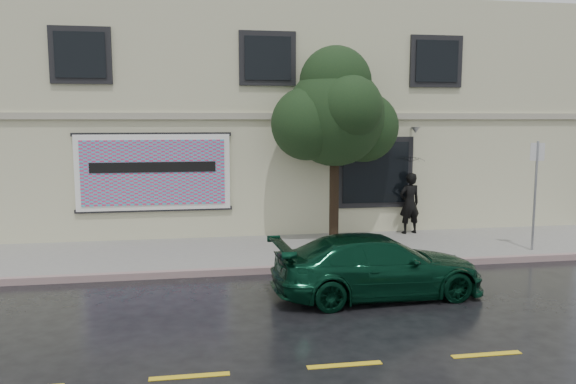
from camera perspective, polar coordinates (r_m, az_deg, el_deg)
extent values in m
plane|color=black|center=(11.67, 1.20, -10.11)|extent=(90.00, 90.00, 0.00)
cube|color=gray|center=(14.75, -1.14, -6.08)|extent=(20.00, 3.50, 0.15)
cube|color=gray|center=(13.07, -0.02, -7.84)|extent=(20.00, 0.18, 0.16)
cube|color=gold|center=(8.48, 5.77, -17.07)|extent=(19.00, 0.12, 0.01)
cube|color=#BEBC99|center=(20.05, -3.57, 7.36)|extent=(20.00, 8.00, 7.00)
cube|color=#9E9984|center=(16.03, -2.07, 7.72)|extent=(20.00, 0.12, 0.18)
cube|color=black|center=(16.82, 8.84, 1.99)|extent=(2.30, 0.10, 2.10)
cube|color=black|center=(16.76, 8.90, 1.97)|extent=(2.00, 0.05, 1.80)
cube|color=black|center=(16.20, -20.37, 12.93)|extent=(1.30, 0.05, 1.20)
cube|color=black|center=(16.06, -2.07, 13.43)|extent=(1.30, 0.05, 1.20)
cube|color=black|center=(17.42, 14.89, 12.72)|extent=(1.30, 0.05, 1.20)
cube|color=white|center=(15.98, -13.49, 1.95)|extent=(4.20, 0.06, 2.10)
cube|color=#C92C61|center=(15.94, -13.50, 1.94)|extent=(3.90, 0.04, 1.80)
cube|color=black|center=(16.14, -13.37, -1.75)|extent=(4.30, 0.10, 0.10)
cube|color=black|center=(15.95, -13.60, 5.72)|extent=(4.30, 0.10, 0.10)
cube|color=black|center=(15.89, -13.52, 2.46)|extent=(3.40, 0.02, 0.28)
imported|color=black|center=(11.40, 9.10, -7.42)|extent=(4.32, 2.10, 1.23)
imported|color=black|center=(16.92, 12.24, -1.13)|extent=(0.72, 0.53, 1.80)
imported|color=black|center=(16.79, 12.36, 3.00)|extent=(1.12, 1.12, 0.64)
cylinder|color=black|center=(15.66, 4.70, -0.50)|extent=(0.26, 0.26, 2.43)
sphere|color=black|center=(15.51, 4.79, 7.68)|extent=(2.73, 2.73, 2.73)
cylinder|color=gray|center=(15.69, 23.79, -0.39)|extent=(0.06, 0.06, 2.81)
cube|color=silver|center=(15.59, 24.01, 3.75)|extent=(0.34, 0.12, 0.45)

